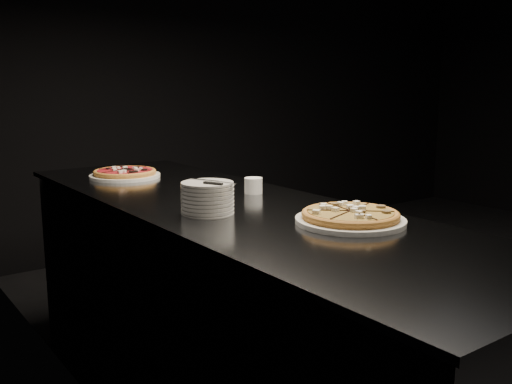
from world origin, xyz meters
TOP-DOWN VIEW (x-y plane):
  - wall_left at (-2.50, 0.00)m, footprint 0.02×5.00m
  - wall_back at (0.00, 2.50)m, footprint 5.00×0.02m
  - counter at (-2.13, 0.00)m, footprint 0.74×2.44m
  - pizza_mushroom at (-2.00, -0.48)m, footprint 0.39×0.39m
  - pizza_tomato at (-2.20, 0.78)m, footprint 0.35×0.35m
  - plate_stack at (-2.28, -0.09)m, footprint 0.18×0.18m
  - cutlery at (-2.27, -0.10)m, footprint 0.07×0.19m
  - ramekin at (-1.95, 0.11)m, footprint 0.07×0.07m

SIDE VIEW (x-z plane):
  - counter at x=-2.13m, z-range 0.00..0.92m
  - pizza_tomato at x=-2.20m, z-range 0.92..0.96m
  - pizza_mushroom at x=-2.00m, z-range 0.92..0.96m
  - ramekin at x=-1.95m, z-range 0.92..0.99m
  - plate_stack at x=-2.28m, z-range 0.92..1.03m
  - cutlery at x=-2.27m, z-range 1.03..1.03m
  - wall_left at x=-2.50m, z-range 0.00..2.80m
  - wall_back at x=0.00m, z-range 0.00..2.80m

